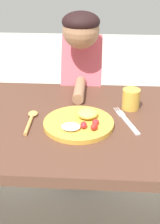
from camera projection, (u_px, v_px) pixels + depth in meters
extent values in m
cube|color=#503124|center=(98.00, 125.00, 1.25)|extent=(1.46, 0.71, 0.04)
cylinder|color=gold|center=(79.00, 124.00, 1.20)|extent=(0.26, 0.26, 0.02)
ellipsoid|color=#E6CA4F|center=(88.00, 113.00, 1.22)|extent=(0.08, 0.08, 0.03)
ellipsoid|color=red|center=(84.00, 125.00, 1.16)|extent=(0.03, 0.03, 0.02)
ellipsoid|color=red|center=(94.00, 127.00, 1.14)|extent=(0.04, 0.04, 0.02)
ellipsoid|color=red|center=(96.00, 122.00, 1.18)|extent=(0.03, 0.04, 0.02)
ellipsoid|color=silver|center=(71.00, 127.00, 1.15)|extent=(0.07, 0.06, 0.02)
cube|color=silver|center=(130.00, 125.00, 1.21)|extent=(0.07, 0.14, 0.01)
cube|color=silver|center=(121.00, 114.00, 1.29)|extent=(0.04, 0.04, 0.01)
cylinder|color=silver|center=(119.00, 109.00, 1.32)|extent=(0.01, 0.03, 0.00)
cylinder|color=silver|center=(117.00, 110.00, 1.32)|extent=(0.01, 0.03, 0.00)
cylinder|color=silver|center=(115.00, 110.00, 1.32)|extent=(0.01, 0.03, 0.00)
cylinder|color=tan|center=(29.00, 125.00, 1.20)|extent=(0.02, 0.13, 0.01)
ellipsoid|color=tan|center=(33.00, 114.00, 1.28)|extent=(0.04, 0.05, 0.02)
cylinder|color=gold|center=(131.00, 99.00, 1.32)|extent=(0.07, 0.07, 0.08)
cube|color=#41495B|center=(83.00, 137.00, 1.88)|extent=(0.21, 0.14, 0.55)
cube|color=#CC4C59|center=(82.00, 73.00, 1.61)|extent=(0.20, 0.27, 0.37)
sphere|color=#9E7051|center=(81.00, 30.00, 1.42)|extent=(0.17, 0.17, 0.17)
ellipsoid|color=black|center=(81.00, 22.00, 1.41)|extent=(0.17, 0.17, 0.09)
cylinder|color=#9E7051|center=(80.00, 90.00, 1.44)|extent=(0.05, 0.21, 0.05)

